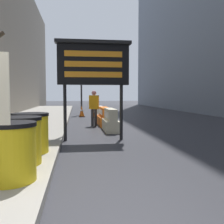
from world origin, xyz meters
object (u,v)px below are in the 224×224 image
object	(u,v)px
jersey_barrier_white	(100,114)
traffic_light_near_curb	(81,78)
barrel_drum_middle	(20,140)
jersey_barrier_orange_near	(105,117)
barrel_drum_back	(30,133)
message_board	(93,65)
barrel_drum_foreground	(9,152)
jersey_barrier_cream	(110,121)
traffic_cone_far	(82,111)
traffic_cone_mid	(93,113)
traffic_cone_near	(102,113)
pedestrian_worker	(94,105)

from	to	relation	value
jersey_barrier_white	traffic_light_near_curb	distance (m)	4.89
barrel_drum_middle	jersey_barrier_orange_near	world-z (taller)	barrel_drum_middle
barrel_drum_back	message_board	world-z (taller)	message_board
barrel_drum_back	traffic_light_near_curb	xyz separation A→B (m)	(1.39, 12.81, 2.04)
barrel_drum_foreground	jersey_barrier_cream	bearing A→B (deg)	69.43
traffic_cone_far	jersey_barrier_orange_near	bearing A→B (deg)	-78.52
traffic_cone_far	jersey_barrier_cream	bearing A→B (deg)	-82.03
jersey_barrier_cream	traffic_cone_far	xyz separation A→B (m)	(-0.97, 6.92, -0.03)
jersey_barrier_white	traffic_light_near_curb	size ratio (longest dim) A/B	0.49
jersey_barrier_white	barrel_drum_middle	bearing A→B (deg)	-103.92
jersey_barrier_cream	traffic_light_near_curb	bearing A→B (deg)	96.32
traffic_cone_mid	jersey_barrier_cream	bearing A→B (deg)	-87.87
traffic_cone_near	barrel_drum_back	bearing A→B (deg)	-105.10
barrel_drum_middle	traffic_cone_mid	world-z (taller)	barrel_drum_middle
traffic_cone_mid	traffic_light_near_curb	world-z (taller)	traffic_light_near_curb
barrel_drum_foreground	barrel_drum_back	distance (m)	1.94
jersey_barrier_orange_near	barrel_drum_foreground	bearing A→B (deg)	-105.57
barrel_drum_back	jersey_barrier_white	distance (m)	8.91
traffic_cone_far	traffic_light_near_curb	xyz separation A→B (m)	(0.02, 1.63, 2.27)
barrel_drum_foreground	barrel_drum_back	bearing A→B (deg)	90.47
message_board	traffic_light_near_curb	world-z (taller)	traffic_light_near_curb
barrel_drum_foreground	traffic_cone_near	distance (m)	11.45
barrel_drum_foreground	jersey_barrier_cream	world-z (taller)	barrel_drum_foreground
traffic_light_near_curb	traffic_cone_near	bearing A→B (deg)	-72.81
jersey_barrier_cream	jersey_barrier_orange_near	xyz separation A→B (m)	(-0.00, 2.15, -0.02)
barrel_drum_foreground	traffic_cone_far	size ratio (longest dim) A/B	1.18
barrel_drum_foreground	barrel_drum_middle	size ratio (longest dim) A/B	1.00
traffic_cone_mid	jersey_barrier_orange_near	bearing A→B (deg)	-86.81
barrel_drum_foreground	pedestrian_worker	distance (m)	8.16
traffic_cone_far	barrel_drum_middle	bearing A→B (deg)	-96.58
jersey_barrier_orange_near	traffic_cone_far	size ratio (longest dim) A/B	2.78
traffic_light_near_curb	barrel_drum_back	bearing A→B (deg)	-96.20
traffic_cone_far	traffic_cone_mid	bearing A→B (deg)	-32.94
barrel_drum_middle	traffic_cone_far	xyz separation A→B (m)	(1.40, 12.14, -0.23)
jersey_barrier_white	pedestrian_worker	xyz separation A→B (m)	(-0.53, -2.58, 0.61)
message_board	traffic_cone_mid	world-z (taller)	message_board
traffic_cone_far	pedestrian_worker	size ratio (longest dim) A/B	0.45
message_board	traffic_cone_far	bearing A→B (deg)	91.12
barrel_drum_foreground	traffic_light_near_curb	distance (m)	14.95
traffic_cone_near	traffic_light_near_curb	xyz separation A→B (m)	(-1.10, 3.57, 2.27)
traffic_cone_mid	barrel_drum_middle	bearing A→B (deg)	-100.34
jersey_barrier_orange_near	message_board	bearing A→B (deg)	-100.91
jersey_barrier_orange_near	jersey_barrier_white	distance (m)	2.19
barrel_drum_foreground	jersey_barrier_cream	distance (m)	6.61
message_board	jersey_barrier_white	xyz separation A→B (m)	(0.80, 6.32, -2.01)
traffic_cone_near	traffic_cone_mid	size ratio (longest dim) A/B	1.26
traffic_cone_near	traffic_cone_far	xyz separation A→B (m)	(-1.13, 1.93, 0.00)
barrel_drum_foreground	jersey_barrier_orange_near	distance (m)	8.66
jersey_barrier_orange_near	traffic_cone_mid	size ratio (longest dim) A/B	3.50
jersey_barrier_cream	jersey_barrier_white	size ratio (longest dim) A/B	0.94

